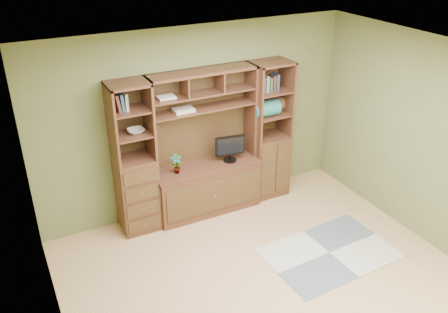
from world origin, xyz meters
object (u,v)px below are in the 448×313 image
center_hutch (206,146)px  right_tower (269,131)px  left_tower (134,160)px  monitor (230,144)px

center_hutch → right_tower: 1.03m
left_tower → monitor: 1.35m
center_hutch → right_tower: same height
center_hutch → left_tower: same height
center_hutch → left_tower: 1.00m
monitor → right_tower: bearing=15.2°
monitor → left_tower: bearing=-174.4°
right_tower → center_hutch: bearing=-177.8°
right_tower → monitor: bearing=-173.7°
center_hutch → monitor: (0.35, -0.03, -0.03)m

